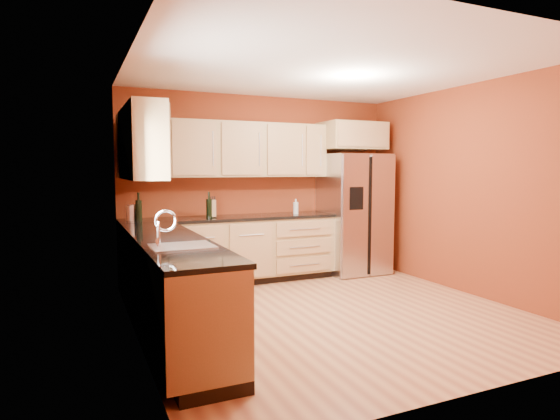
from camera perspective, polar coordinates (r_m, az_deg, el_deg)
name	(u,v)px	position (r m, az deg, el deg)	size (l,w,h in m)	color
floor	(329,313)	(5.22, 6.02, -12.38)	(4.00, 4.00, 0.00)	#AD6643
ceiling	(332,68)	(5.09, 6.30, 16.80)	(4.00, 4.00, 0.00)	white
wall_back	(261,187)	(6.79, -2.36, 2.83)	(4.00, 0.04, 2.60)	maroon
wall_front	(481,207)	(3.41, 23.25, 0.28)	(4.00, 0.04, 2.60)	maroon
wall_left	(135,198)	(4.35, -17.31, 1.39)	(0.04, 4.00, 2.60)	maroon
wall_right	(471,190)	(6.24, 22.27, 2.27)	(0.04, 4.00, 2.60)	maroon
base_cabinets_back	(232,251)	(6.42, -5.92, -5.05)	(2.90, 0.60, 0.88)	#A68950
base_cabinets_left	(171,290)	(4.52, -13.19, -9.43)	(0.60, 2.80, 0.88)	#A68950
countertop_back	(232,218)	(6.34, -5.93, -0.97)	(2.90, 0.62, 0.04)	black
countertop_left	(171,241)	(4.43, -13.19, -3.65)	(0.62, 2.80, 0.04)	black
upper_cabinets_back	(248,150)	(6.55, -3.89, 7.34)	(2.30, 0.33, 0.75)	#A68950
upper_cabinets_left	(141,143)	(5.08, -16.57, 7.82)	(0.33, 1.35, 0.75)	#A68950
corner_upper_cabinet	(145,147)	(6.04, -16.18, 7.35)	(0.62, 0.33, 0.75)	#A68950
over_fridge_cabinet	(352,136)	(7.15, 8.76, 8.90)	(0.92, 0.60, 0.40)	#A68950
refrigerator	(354,214)	(7.11, 8.96, -0.44)	(0.90, 0.75, 1.78)	silver
window	(144,170)	(3.84, -16.23, 4.70)	(0.03, 0.90, 1.00)	white
sink_faucet	(182,229)	(3.92, -11.86, -2.23)	(0.50, 0.42, 0.30)	white
canister_left	(131,213)	(6.07, -17.72, -0.36)	(0.12, 0.12, 0.19)	silver
canister_right	(133,212)	(6.10, -17.52, -0.29)	(0.12, 0.12, 0.20)	silver
wine_bottle_a	(139,207)	(6.04, -16.84, 0.40)	(0.08, 0.08, 0.35)	black
wine_bottle_b	(209,205)	(6.18, -8.65, 0.62)	(0.08, 0.08, 0.34)	black
knife_block	(212,209)	(6.25, -8.32, 0.15)	(0.11, 0.10, 0.23)	tan
soap_dispenser	(296,207)	(6.65, 1.94, 0.43)	(0.07, 0.07, 0.21)	silver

